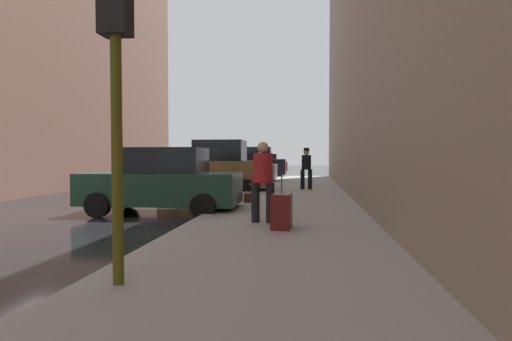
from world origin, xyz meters
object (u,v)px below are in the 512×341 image
object	(u,v)px
parked_red_hatchback	(264,164)
parked_gray_coupe	(241,169)
fire_hydrant	(255,183)
duffel_bag	(250,197)
parked_dark_green_sedan	(163,182)
parked_black_suv	(255,164)
traffic_light	(116,44)
rolling_suitcase	(282,211)
parked_bronze_suv	(217,169)
pedestrian_in_red_jacket	(263,178)
pedestrian_with_fedora	(306,166)

from	to	relation	value
parked_red_hatchback	parked_gray_coupe	bearing A→B (deg)	-90.00
fire_hydrant	duffel_bag	size ratio (longest dim) A/B	1.60
duffel_bag	parked_dark_green_sedan	bearing A→B (deg)	-140.98
fire_hydrant	duffel_bag	distance (m)	3.54
parked_black_suv	fire_hydrant	xyz separation A→B (m)	(1.80, -13.36, -0.54)
parked_red_hatchback	traffic_light	xyz separation A→B (m)	(1.85, -31.29, 1.91)
parked_dark_green_sedan	parked_gray_coupe	xyz separation A→B (m)	(0.00, 12.59, 0.00)
traffic_light	rolling_suitcase	xyz separation A→B (m)	(1.55, 3.60, -2.27)
parked_black_suv	parked_bronze_suv	bearing A→B (deg)	-90.00
parked_dark_green_sedan	parked_gray_coupe	world-z (taller)	same
parked_red_hatchback	pedestrian_in_red_jacket	world-z (taller)	pedestrian_in_red_jacket
parked_dark_green_sedan	duffel_bag	world-z (taller)	parked_dark_green_sedan
parked_dark_green_sedan	rolling_suitcase	world-z (taller)	parked_dark_green_sedan
traffic_light	duffel_bag	world-z (taller)	traffic_light
parked_black_suv	duffel_bag	world-z (taller)	parked_black_suv
parked_dark_green_sedan	parked_gray_coupe	bearing A→B (deg)	90.00
duffel_bag	traffic_light	bearing A→B (deg)	-91.95
duffel_bag	fire_hydrant	bearing A→B (deg)	95.25
parked_bronze_suv	traffic_light	bearing A→B (deg)	-81.67
parked_bronze_suv	duffel_bag	size ratio (longest dim) A/B	10.46
parked_dark_green_sedan	parked_black_suv	xyz separation A→B (m)	(-0.00, 18.61, 0.18)
pedestrian_with_fedora	pedestrian_in_red_jacket	bearing A→B (deg)	-95.57
parked_dark_green_sedan	fire_hydrant	xyz separation A→B (m)	(1.80, 5.24, -0.35)
pedestrian_in_red_jacket	parked_bronze_suv	bearing A→B (deg)	109.44
parked_dark_green_sedan	parked_bronze_suv	xyz separation A→B (m)	(-0.00, 6.35, 0.18)
parked_gray_coupe	pedestrian_in_red_jacket	distance (m)	14.92
fire_hydrant	duffel_bag	bearing A→B (deg)	-84.75
parked_black_suv	fire_hydrant	world-z (taller)	parked_black_suv
pedestrian_with_fedora	rolling_suitcase	world-z (taller)	pedestrian_with_fedora
parked_black_suv	rolling_suitcase	xyz separation A→B (m)	(3.40, -21.31, -0.54)
parked_dark_green_sedan	parked_bronze_suv	distance (m)	6.35
pedestrian_with_fedora	duffel_bag	world-z (taller)	pedestrian_with_fedora
pedestrian_with_fedora	rolling_suitcase	size ratio (longest dim) A/B	1.71
parked_black_suv	traffic_light	distance (m)	25.04
parked_gray_coupe	pedestrian_with_fedora	world-z (taller)	pedestrian_with_fedora
traffic_light	pedestrian_with_fedora	xyz separation A→B (m)	(1.97, 13.09, -1.62)
pedestrian_with_fedora	duffel_bag	xyz separation A→B (m)	(-1.69, -5.06, -0.85)
rolling_suitcase	parked_bronze_suv	bearing A→B (deg)	110.60
parked_dark_green_sedan	parked_red_hatchback	distance (m)	24.98
traffic_light	duffel_bag	xyz separation A→B (m)	(0.27, 8.03, -2.47)
parked_bronze_suv	duffel_bag	xyz separation A→B (m)	(2.13, -4.63, -0.74)
parked_bronze_suv	rolling_suitcase	world-z (taller)	parked_bronze_suv
rolling_suitcase	parked_gray_coupe	bearing A→B (deg)	102.55
parked_dark_green_sedan	traffic_light	bearing A→B (deg)	-73.62
traffic_light	fire_hydrant	bearing A→B (deg)	90.25
parked_bronze_suv	parked_black_suv	distance (m)	12.26
parked_bronze_suv	pedestrian_in_red_jacket	distance (m)	8.89
parked_dark_green_sedan	parked_black_suv	bearing A→B (deg)	90.00
pedestrian_with_fedora	rolling_suitcase	xyz separation A→B (m)	(-0.42, -9.49, -0.65)
parked_dark_green_sedan	pedestrian_with_fedora	world-z (taller)	pedestrian_with_fedora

